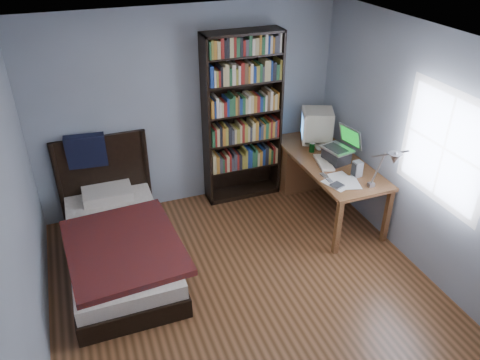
{
  "coord_description": "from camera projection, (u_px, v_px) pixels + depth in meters",
  "views": [
    {
      "loc": [
        -1.31,
        -3.17,
        3.41
      ],
      "look_at": [
        0.15,
        0.71,
        0.99
      ],
      "focal_mm": 35.0,
      "sensor_mm": 36.0,
      "label": 1
    }
  ],
  "objects": [
    {
      "name": "keyboard",
      "position": [
        324.0,
        163.0,
        5.64
      ],
      "size": [
        0.25,
        0.43,
        0.04
      ],
      "primitive_type": "cube",
      "rotation": [
        0.0,
        0.07,
        -0.22
      ],
      "color": "beige",
      "rests_on": "desk"
    },
    {
      "name": "phone_silver",
      "position": [
        324.0,
        175.0,
        5.38
      ],
      "size": [
        0.05,
        0.1,
        0.02
      ],
      "primitive_type": "cube",
      "rotation": [
        0.0,
        0.0,
        0.01
      ],
      "color": "silver",
      "rests_on": "desk"
    },
    {
      "name": "room",
      "position": [
        256.0,
        195.0,
        4.06
      ],
      "size": [
        4.2,
        4.24,
        2.5
      ],
      "color": "#4C2D16",
      "rests_on": "ground"
    },
    {
      "name": "bookshelf",
      "position": [
        242.0,
        119.0,
        5.89
      ],
      "size": [
        0.99,
        0.3,
        2.19
      ],
      "color": "black",
      "rests_on": "floor"
    },
    {
      "name": "external_drive",
      "position": [
        337.0,
        186.0,
        5.18
      ],
      "size": [
        0.15,
        0.15,
        0.02
      ],
      "primitive_type": "cube",
      "rotation": [
        0.0,
        0.0,
        0.29
      ],
      "color": "gray",
      "rests_on": "desk"
    },
    {
      "name": "bed",
      "position": [
        118.0,
        240.0,
        5.12
      ],
      "size": [
        1.2,
        2.13,
        1.16
      ],
      "color": "black",
      "rests_on": "floor"
    },
    {
      "name": "laptop",
      "position": [
        338.0,
        153.0,
        5.64
      ],
      "size": [
        0.41,
        0.4,
        0.43
      ],
      "color": "#2D2D30",
      "rests_on": "desk"
    },
    {
      "name": "phone_grey",
      "position": [
        329.0,
        180.0,
        5.28
      ],
      "size": [
        0.05,
        0.09,
        0.02
      ],
      "primitive_type": "cube",
      "rotation": [
        0.0,
        0.0,
        -0.01
      ],
      "color": "gray",
      "rests_on": "desk"
    },
    {
      "name": "desk",
      "position": [
        308.0,
        164.0,
        6.29
      ],
      "size": [
        0.75,
        1.75,
        0.73
      ],
      "color": "brown",
      "rests_on": "floor"
    },
    {
      "name": "soda_can",
      "position": [
        312.0,
        148.0,
        5.89
      ],
      "size": [
        0.07,
        0.07,
        0.12
      ],
      "primitive_type": "cylinder",
      "color": "#073314",
      "rests_on": "desk"
    },
    {
      "name": "mouse",
      "position": [
        318.0,
        149.0,
        5.96
      ],
      "size": [
        0.06,
        0.1,
        0.03
      ],
      "primitive_type": "ellipsoid",
      "color": "silver",
      "rests_on": "desk"
    },
    {
      "name": "speaker",
      "position": [
        357.0,
        169.0,
        5.34
      ],
      "size": [
        0.1,
        0.1,
        0.19
      ],
      "primitive_type": "cube",
      "rotation": [
        0.0,
        0.0,
        0.06
      ],
      "color": "gray",
      "rests_on": "desk"
    },
    {
      "name": "desk_lamp",
      "position": [
        391.0,
        161.0,
        4.55
      ],
      "size": [
        0.26,
        0.57,
        0.67
      ],
      "color": "#99999E",
      "rests_on": "desk"
    },
    {
      "name": "crt_monitor",
      "position": [
        316.0,
        125.0,
        6.01
      ],
      "size": [
        0.54,
        0.49,
        0.46
      ],
      "color": "beige",
      "rests_on": "desk"
    }
  ]
}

